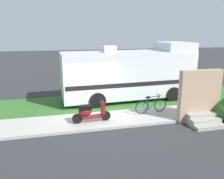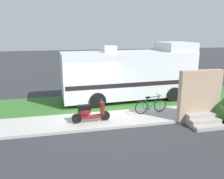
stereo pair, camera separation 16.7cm
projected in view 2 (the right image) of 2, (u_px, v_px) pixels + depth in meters
name	position (u px, v px, depth m)	size (l,w,h in m)	color
ground_plane	(94.00, 113.00, 11.71)	(80.00, 80.00, 0.00)	#2D3033
sidewalk	(97.00, 120.00, 10.56)	(24.00, 2.00, 0.12)	#ADAAA3
grass_strip	(90.00, 103.00, 13.11)	(24.00, 3.40, 0.08)	#336628
motorhome_rv	(131.00, 74.00, 13.54)	(7.85, 2.71, 3.41)	silver
scooter	(89.00, 112.00, 10.13)	(1.73, 0.50, 0.97)	black
bicycle	(151.00, 106.00, 11.27)	(1.71, 0.52, 0.89)	black
pickup_truck_near	(153.00, 71.00, 18.47)	(5.83, 2.31, 1.77)	#1E2328
porch_steps	(200.00, 102.00, 10.27)	(2.00, 1.26, 2.40)	#9E998E
bottle_green	(180.00, 110.00, 11.43)	(0.06, 0.06, 0.28)	#B2B2B7
bottle_spare	(180.00, 113.00, 10.93)	(0.06, 0.06, 0.28)	brown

